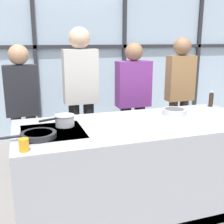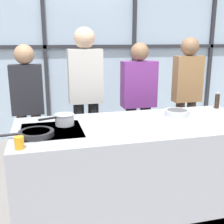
{
  "view_description": "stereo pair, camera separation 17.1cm",
  "coord_description": "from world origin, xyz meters",
  "px_view_note": "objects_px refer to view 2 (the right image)",
  "views": [
    {
      "loc": [
        -1.04,
        -2.31,
        1.65
      ],
      "look_at": [
        -0.24,
        0.1,
        1.0
      ],
      "focal_mm": 45.0,
      "sensor_mm": 36.0,
      "label": 1
    },
    {
      "loc": [
        -0.88,
        -2.36,
        1.65
      ],
      "look_at": [
        -0.24,
        0.1,
        1.0
      ],
      "focal_mm": 45.0,
      "sensor_mm": 36.0,
      "label": 2
    }
  ],
  "objects_px": {
    "spectator_center_left": "(86,91)",
    "saucepan": "(64,119)",
    "juice_glass_near": "(19,143)",
    "white_plate": "(204,129)",
    "frying_pan": "(35,133)",
    "spectator_far_left": "(28,103)",
    "pepper_grinder": "(217,101)",
    "mixing_bowl": "(177,112)",
    "spectator_center_right": "(139,99)",
    "spectator_far_right": "(187,91)"
  },
  "relations": [
    {
      "from": "spectator_center_left",
      "to": "frying_pan",
      "type": "xyz_separation_m",
      "value": [
        -0.59,
        -1.12,
        -0.13
      ]
    },
    {
      "from": "spectator_far_left",
      "to": "mixing_bowl",
      "type": "relative_size",
      "value": 6.42
    },
    {
      "from": "white_plate",
      "to": "pepper_grinder",
      "type": "bearing_deg",
      "value": 49.03
    },
    {
      "from": "spectator_far_right",
      "to": "saucepan",
      "type": "relative_size",
      "value": 5.24
    },
    {
      "from": "white_plate",
      "to": "pepper_grinder",
      "type": "relative_size",
      "value": 1.24
    },
    {
      "from": "spectator_far_right",
      "to": "mixing_bowl",
      "type": "bearing_deg",
      "value": 55.6
    },
    {
      "from": "white_plate",
      "to": "frying_pan",
      "type": "bearing_deg",
      "value": 172.35
    },
    {
      "from": "saucepan",
      "to": "mixing_bowl",
      "type": "relative_size",
      "value": 1.29
    },
    {
      "from": "spectator_far_left",
      "to": "white_plate",
      "type": "xyz_separation_m",
      "value": [
        1.51,
        -1.31,
        -0.03
      ]
    },
    {
      "from": "spectator_far_left",
      "to": "pepper_grinder",
      "type": "distance_m",
      "value": 2.19
    },
    {
      "from": "spectator_far_right",
      "to": "frying_pan",
      "type": "bearing_deg",
      "value": 29.68
    },
    {
      "from": "spectator_center_left",
      "to": "saucepan",
      "type": "relative_size",
      "value": 5.59
    },
    {
      "from": "spectator_far_left",
      "to": "spectator_far_right",
      "type": "relative_size",
      "value": 0.95
    },
    {
      "from": "saucepan",
      "to": "juice_glass_near",
      "type": "bearing_deg",
      "value": -125.69
    },
    {
      "from": "mixing_bowl",
      "to": "pepper_grinder",
      "type": "height_order",
      "value": "pepper_grinder"
    },
    {
      "from": "spectator_far_left",
      "to": "spectator_far_right",
      "type": "distance_m",
      "value": 2.06
    },
    {
      "from": "spectator_far_left",
      "to": "pepper_grinder",
      "type": "height_order",
      "value": "spectator_far_left"
    },
    {
      "from": "spectator_center_left",
      "to": "juice_glass_near",
      "type": "height_order",
      "value": "spectator_center_left"
    },
    {
      "from": "juice_glass_near",
      "to": "white_plate",
      "type": "bearing_deg",
      "value": 2.45
    },
    {
      "from": "spectator_center_right",
      "to": "juice_glass_near",
      "type": "distance_m",
      "value": 1.96
    },
    {
      "from": "frying_pan",
      "to": "juice_glass_near",
      "type": "distance_m",
      "value": 0.28
    },
    {
      "from": "saucepan",
      "to": "pepper_grinder",
      "type": "distance_m",
      "value": 1.76
    },
    {
      "from": "pepper_grinder",
      "to": "juice_glass_near",
      "type": "height_order",
      "value": "pepper_grinder"
    },
    {
      "from": "spectator_center_right",
      "to": "white_plate",
      "type": "distance_m",
      "value": 1.32
    },
    {
      "from": "spectator_far_left",
      "to": "saucepan",
      "type": "xyz_separation_m",
      "value": [
        0.35,
        -0.87,
        0.02
      ]
    },
    {
      "from": "saucepan",
      "to": "white_plate",
      "type": "xyz_separation_m",
      "value": [
        1.16,
        -0.44,
        -0.05
      ]
    },
    {
      "from": "spectator_far_left",
      "to": "spectator_far_right",
      "type": "height_order",
      "value": "spectator_far_right"
    },
    {
      "from": "mixing_bowl",
      "to": "pepper_grinder",
      "type": "distance_m",
      "value": 0.62
    },
    {
      "from": "saucepan",
      "to": "spectator_center_right",
      "type": "bearing_deg",
      "value": 40.35
    },
    {
      "from": "saucepan",
      "to": "pepper_grinder",
      "type": "relative_size",
      "value": 1.72
    },
    {
      "from": "spectator_center_left",
      "to": "pepper_grinder",
      "type": "xyz_separation_m",
      "value": [
        1.4,
        -0.64,
        -0.07
      ]
    },
    {
      "from": "white_plate",
      "to": "spectator_far_right",
      "type": "bearing_deg",
      "value": 66.94
    },
    {
      "from": "frying_pan",
      "to": "spectator_far_right",
      "type": "bearing_deg",
      "value": 29.68
    },
    {
      "from": "frying_pan",
      "to": "mixing_bowl",
      "type": "relative_size",
      "value": 2.04
    },
    {
      "from": "spectator_far_left",
      "to": "spectator_center_left",
      "type": "relative_size",
      "value": 0.89
    },
    {
      "from": "white_plate",
      "to": "pepper_grinder",
      "type": "height_order",
      "value": "pepper_grinder"
    },
    {
      "from": "spectator_far_right",
      "to": "white_plate",
      "type": "height_order",
      "value": "spectator_far_right"
    },
    {
      "from": "saucepan",
      "to": "mixing_bowl",
      "type": "distance_m",
      "value": 1.15
    },
    {
      "from": "mixing_bowl",
      "to": "frying_pan",
      "type": "bearing_deg",
      "value": -168.18
    },
    {
      "from": "mixing_bowl",
      "to": "spectator_center_right",
      "type": "bearing_deg",
      "value": 98.21
    },
    {
      "from": "spectator_far_left",
      "to": "juice_glass_near",
      "type": "distance_m",
      "value": 1.38
    },
    {
      "from": "spectator_far_left",
      "to": "spectator_center_right",
      "type": "xyz_separation_m",
      "value": [
        1.38,
        -0.0,
        -0.02
      ]
    },
    {
      "from": "spectator_far_left",
      "to": "mixing_bowl",
      "type": "bearing_deg",
      "value": 150.98
    },
    {
      "from": "spectator_center_left",
      "to": "saucepan",
      "type": "height_order",
      "value": "spectator_center_left"
    },
    {
      "from": "spectator_center_left",
      "to": "frying_pan",
      "type": "relative_size",
      "value": 3.52
    },
    {
      "from": "spectator_center_left",
      "to": "frying_pan",
      "type": "height_order",
      "value": "spectator_center_left"
    },
    {
      "from": "spectator_center_left",
      "to": "saucepan",
      "type": "xyz_separation_m",
      "value": [
        -0.34,
        -0.87,
        -0.1
      ]
    },
    {
      "from": "frying_pan",
      "to": "white_plate",
      "type": "relative_size",
      "value": 2.2
    },
    {
      "from": "spectator_center_left",
      "to": "mixing_bowl",
      "type": "height_order",
      "value": "spectator_center_left"
    },
    {
      "from": "mixing_bowl",
      "to": "pepper_grinder",
      "type": "relative_size",
      "value": 1.34
    }
  ]
}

